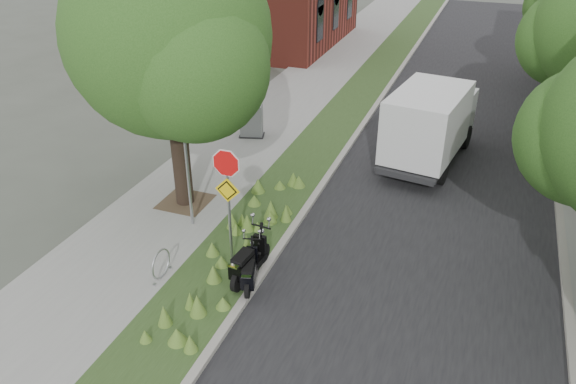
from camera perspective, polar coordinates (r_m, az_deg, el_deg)
name	(u,v)px	position (r m, az deg, el deg)	size (l,w,h in m)	color
ground	(275,290)	(13.57, -1.36, -9.97)	(120.00, 120.00, 0.00)	#4C5147
sidewalk_near	(269,119)	(23.03, -1.98, 7.40)	(3.50, 60.00, 0.12)	gray
verge	(334,128)	(22.20, 4.65, 6.46)	(2.00, 60.00, 0.12)	#2E441D
kerb_near	(358,132)	(21.97, 7.16, 6.09)	(0.20, 60.00, 0.13)	#9E9991
road	(451,146)	(21.55, 16.22, 4.48)	(7.00, 60.00, 0.01)	black
kerb_far	(554,159)	(21.65, 25.42, 3.02)	(0.20, 60.00, 0.13)	#9E9991
street_tree_main	(168,45)	(15.45, -12.09, 14.41)	(6.21, 5.54, 7.66)	black
bare_post	(186,159)	(15.06, -10.28, 3.30)	(0.08, 0.08, 4.00)	#A5A8AD
bike_hoop	(161,264)	(13.91, -12.79, -7.14)	(0.06, 0.78, 0.77)	#A5A8AD
sign_assembly	(227,184)	(13.22, -6.18, 0.82)	(0.94, 0.08, 3.22)	#A5A8AD
scooter_near	(247,266)	(13.48, -4.23, -7.50)	(0.47, 1.78, 0.85)	black
scooter_far	(249,275)	(13.31, -3.95, -8.38)	(0.60, 1.47, 0.72)	black
box_truck	(431,121)	(19.55, 14.29, 6.98)	(2.67, 5.29, 2.29)	#262628
utility_cabinet	(251,121)	(21.13, -3.74, 7.19)	(1.05, 0.84, 1.22)	#262628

